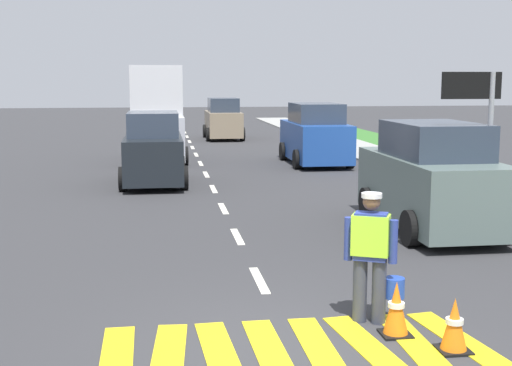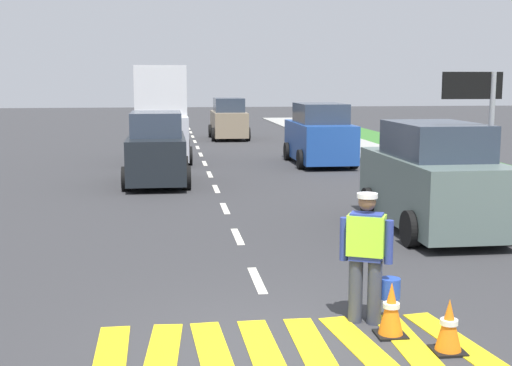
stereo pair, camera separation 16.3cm
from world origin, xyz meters
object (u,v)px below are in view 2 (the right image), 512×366
traffic_cone_near (391,309)px  car_oncoming_lead (157,151)px  road_worker (368,251)px  delivery_truck (161,119)px  car_outgoing_far (229,120)px  car_parked_far (320,136)px  traffic_cone_far (449,326)px  lane_direction_sign (479,115)px  car_parked_curbside (432,180)px

traffic_cone_near → car_oncoming_lead: 13.10m
road_worker → car_oncoming_lead: car_oncoming_lead is taller
road_worker → delivery_truck: (-2.69, 17.83, 0.68)m
car_oncoming_lead → car_outgoing_far: 15.40m
car_parked_far → car_oncoming_lead: size_ratio=1.10×
traffic_cone_far → car_outgoing_far: size_ratio=0.16×
lane_direction_sign → traffic_cone_far: bearing=-117.3°
road_worker → traffic_cone_near: (0.16, -0.49, -0.60)m
car_parked_curbside → car_parked_far: (0.13, 11.16, -0.00)m
road_worker → traffic_cone_far: bearing=-58.6°
car_parked_far → car_outgoing_far: car_parked_far is taller
traffic_cone_near → lane_direction_sign: bearing=55.5°
traffic_cone_far → car_oncoming_lead: car_oncoming_lead is taller
delivery_truck → car_parked_far: (5.67, -1.53, -0.58)m
car_parked_far → car_parked_curbside: bearing=-90.7°
delivery_truck → road_worker: bearing=-81.4°
car_parked_curbside → car_parked_far: size_ratio=1.00×
car_parked_far → car_oncoming_lead: 7.05m
car_outgoing_far → car_oncoming_lead: bearing=-102.9°
lane_direction_sign → car_outgoing_far: bearing=96.5°
road_worker → car_parked_far: (2.98, 16.30, 0.10)m
traffic_cone_near → road_worker: bearing=108.1°
car_parked_curbside → car_oncoming_lead: size_ratio=1.11×
traffic_cone_far → car_outgoing_far: (0.01, 28.33, 0.67)m
traffic_cone_near → car_parked_far: car_parked_far is taller
delivery_truck → car_parked_far: 5.90m
traffic_cone_far → car_parked_far: (2.34, 17.36, 0.72)m
lane_direction_sign → car_parked_far: bearing=91.4°
car_parked_far → traffic_cone_near: bearing=-99.6°
car_outgoing_far → delivery_truck: bearing=-109.5°
traffic_cone_near → car_outgoing_far: size_ratio=0.17×
delivery_truck → car_outgoing_far: 10.04m
car_parked_far → traffic_cone_far: bearing=-97.7°
delivery_truck → car_parked_curbside: bearing=-66.4°
lane_direction_sign → delivery_truck: 15.02m
traffic_cone_far → delivery_truck: (-3.33, 18.88, 1.30)m
traffic_cone_near → delivery_truck: 18.58m
traffic_cone_far → delivery_truck: size_ratio=0.14×
delivery_truck → car_outgoing_far: size_ratio=1.19×
car_parked_curbside → traffic_cone_near: bearing=-115.6°
road_worker → lane_direction_sign: size_ratio=0.52×
car_parked_far → car_oncoming_lead: car_parked_far is taller
traffic_cone_near → car_parked_curbside: car_parked_curbside is taller
delivery_truck → car_parked_far: delivery_truck is taller
car_outgoing_far → traffic_cone_far: bearing=-90.0°
car_parked_curbside → car_oncoming_lead: bearing=128.4°
traffic_cone_near → delivery_truck: (-2.85, 18.31, 1.28)m
lane_direction_sign → car_outgoing_far: (-2.64, 23.21, -1.43)m
traffic_cone_far → car_parked_far: 17.53m
lane_direction_sign → delivery_truck: (-5.98, 13.76, -0.80)m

